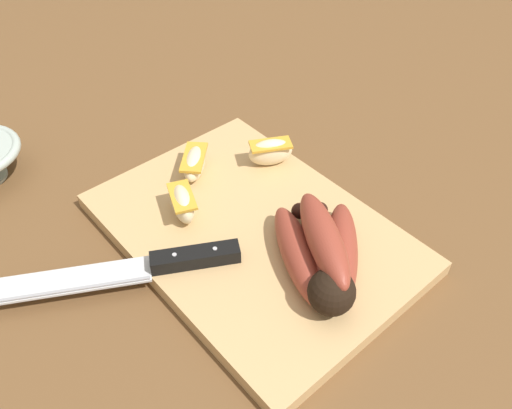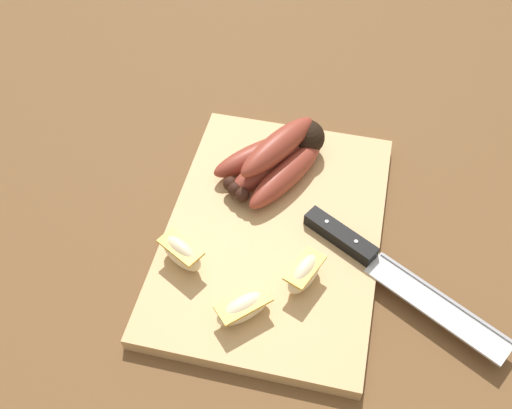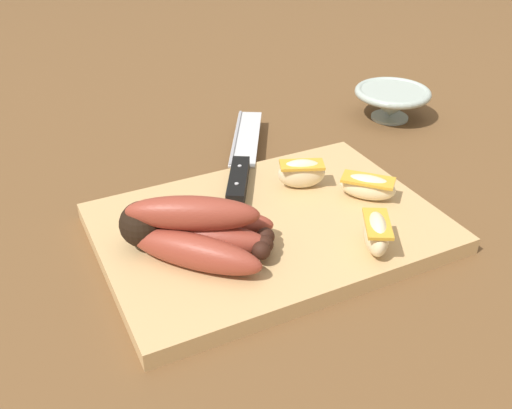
# 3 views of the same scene
# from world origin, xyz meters

# --- Properties ---
(ground_plane) EXTENTS (6.00, 6.00, 0.00)m
(ground_plane) POSITION_xyz_m (0.00, 0.00, 0.00)
(ground_plane) COLOR brown
(cutting_board) EXTENTS (0.38, 0.27, 0.02)m
(cutting_board) POSITION_xyz_m (0.02, 0.00, 0.01)
(cutting_board) COLOR tan
(cutting_board) RESTS_ON ground_plane
(banana_bunch) EXTENTS (0.16, 0.15, 0.07)m
(banana_bunch) POSITION_xyz_m (0.12, 0.02, 0.05)
(banana_bunch) COLOR black
(banana_bunch) RESTS_ON cutting_board
(chefs_knife) EXTENTS (0.16, 0.26, 0.02)m
(chefs_knife) POSITION_xyz_m (-0.01, -0.13, 0.03)
(chefs_knife) COLOR silver
(chefs_knife) RESTS_ON cutting_board
(apple_wedge_near) EXTENTS (0.07, 0.07, 0.03)m
(apple_wedge_near) POSITION_xyz_m (-0.11, 0.01, 0.04)
(apple_wedge_near) COLOR beige
(apple_wedge_near) RESTS_ON cutting_board
(apple_wedge_middle) EXTENTS (0.05, 0.06, 0.04)m
(apple_wedge_middle) POSITION_xyz_m (-0.06, 0.10, 0.04)
(apple_wedge_middle) COLOR beige
(apple_wedge_middle) RESTS_ON cutting_board
(apple_wedge_far) EXTENTS (0.06, 0.05, 0.04)m
(apple_wedge_far) POSITION_xyz_m (-0.05, -0.05, 0.04)
(apple_wedge_far) COLOR beige
(apple_wedge_far) RESTS_ON cutting_board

